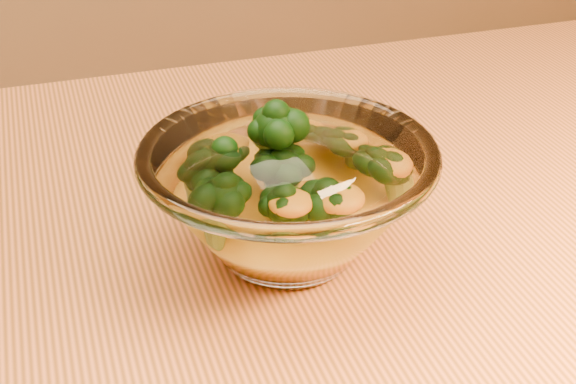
{
  "coord_description": "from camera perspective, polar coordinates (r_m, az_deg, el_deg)",
  "views": [
    {
      "loc": [
        -0.25,
        -0.43,
        1.08
      ],
      "look_at": [
        -0.1,
        0.02,
        0.8
      ],
      "focal_mm": 50.0,
      "sensor_mm": 36.0,
      "label": 1
    }
  ],
  "objects": [
    {
      "name": "broccoli_heap",
      "position": [
        0.55,
        -0.5,
        1.1
      ],
      "size": [
        0.15,
        0.11,
        0.08
      ],
      "color": "black",
      "rests_on": "cheese_sauce"
    },
    {
      "name": "cheese_sauce",
      "position": [
        0.56,
        -0.0,
        -2.06
      ],
      "size": [
        0.12,
        0.12,
        0.03
      ],
      "primitive_type": "ellipsoid",
      "color": "orange",
      "rests_on": "glass_bowl"
    },
    {
      "name": "table",
      "position": [
        0.65,
        9.18,
        -11.03
      ],
      "size": [
        1.2,
        0.8,
        0.75
      ],
      "color": "#D57440",
      "rests_on": "ground"
    },
    {
      "name": "glass_bowl",
      "position": [
        0.55,
        -0.0,
        -0.39
      ],
      "size": [
        0.2,
        0.2,
        0.09
      ],
      "color": "white",
      "rests_on": "table"
    }
  ]
}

